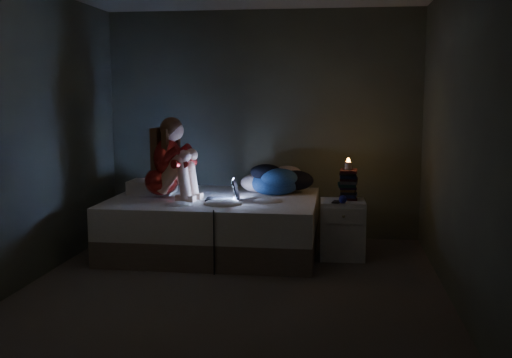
% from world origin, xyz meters
% --- Properties ---
extents(floor, '(3.60, 3.80, 0.02)m').
position_xyz_m(floor, '(0.00, 0.00, -0.01)').
color(floor, '#4F443E').
rests_on(floor, ground).
extents(wall_back, '(3.60, 0.02, 2.60)m').
position_xyz_m(wall_back, '(0.00, 1.91, 1.30)').
color(wall_back, '#3B3D37').
rests_on(wall_back, ground).
extents(wall_front, '(3.60, 0.02, 2.60)m').
position_xyz_m(wall_front, '(0.00, -1.91, 1.30)').
color(wall_front, '#3B3D37').
rests_on(wall_front, ground).
extents(wall_left, '(0.02, 3.80, 2.60)m').
position_xyz_m(wall_left, '(-1.81, 0.00, 1.30)').
color(wall_left, '#3B3D37').
rests_on(wall_left, ground).
extents(wall_right, '(0.02, 3.80, 2.60)m').
position_xyz_m(wall_right, '(1.81, 0.00, 1.30)').
color(wall_right, '#3B3D37').
rests_on(wall_right, ground).
extents(bed, '(2.12, 1.59, 0.58)m').
position_xyz_m(bed, '(-0.40, 1.10, 0.29)').
color(bed, beige).
rests_on(bed, ground).
extents(pillow, '(0.48, 0.34, 0.14)m').
position_xyz_m(pillow, '(-1.13, 1.27, 0.65)').
color(pillow, silver).
rests_on(pillow, bed).
extents(woman, '(0.59, 0.45, 0.85)m').
position_xyz_m(woman, '(-0.94, 0.98, 1.01)').
color(woman, '#A6191A').
rests_on(woman, bed).
extents(laptop, '(0.35, 0.26, 0.23)m').
position_xyz_m(laptop, '(-0.29, 0.93, 0.70)').
color(laptop, black).
rests_on(laptop, bed).
extents(clothes_pile, '(0.61, 0.51, 0.34)m').
position_xyz_m(clothes_pile, '(0.20, 1.43, 0.75)').
color(clothes_pile, navy).
rests_on(clothes_pile, bed).
extents(nightstand, '(0.46, 0.41, 0.59)m').
position_xyz_m(nightstand, '(0.93, 1.04, 0.30)').
color(nightstand, silver).
rests_on(nightstand, ground).
extents(book_stack, '(0.19, 0.25, 0.33)m').
position_xyz_m(book_stack, '(0.98, 1.13, 0.75)').
color(book_stack, black).
rests_on(book_stack, nightstand).
extents(candle, '(0.07, 0.07, 0.08)m').
position_xyz_m(candle, '(0.98, 1.13, 0.96)').
color(candle, beige).
rests_on(candle, book_stack).
extents(phone, '(0.10, 0.15, 0.01)m').
position_xyz_m(phone, '(0.86, 0.92, 0.60)').
color(phone, black).
rests_on(phone, nightstand).
extents(blue_orb, '(0.08, 0.08, 0.08)m').
position_xyz_m(blue_orb, '(0.92, 0.87, 0.63)').
color(blue_orb, navy).
rests_on(blue_orb, nightstand).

